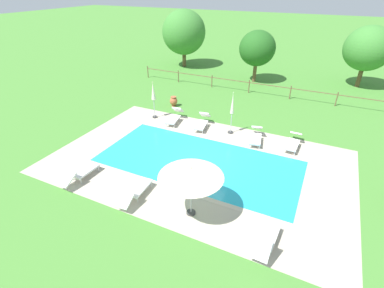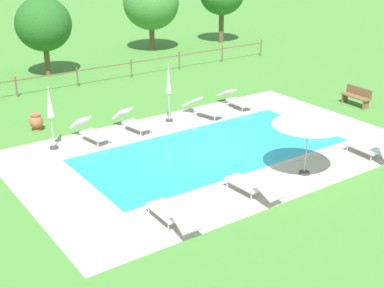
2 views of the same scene
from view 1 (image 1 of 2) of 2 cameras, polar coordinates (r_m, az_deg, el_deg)
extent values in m
plane|color=#478433|center=(14.44, 1.27, -3.47)|extent=(160.00, 160.00, 0.00)
cube|color=#B2A893|center=(14.44, 1.27, -3.46)|extent=(14.55, 9.20, 0.01)
cube|color=#23A8C1|center=(14.44, 1.27, -3.46)|extent=(10.01, 4.66, 0.01)
cube|color=#C0B59F|center=(16.38, 4.87, 0.81)|extent=(10.49, 0.24, 0.01)
cube|color=#C0B59F|center=(12.67, -3.44, -8.92)|extent=(10.49, 0.24, 0.01)
cube|color=#C0B59F|center=(13.55, 21.59, -8.41)|extent=(0.24, 4.66, 0.01)
cube|color=#C0B59F|center=(16.90, -14.71, 0.84)|extent=(0.24, 4.66, 0.01)
cube|color=white|center=(18.14, -3.80, 4.96)|extent=(0.81, 1.38, 0.07)
cube|color=white|center=(18.88, -2.81, 6.88)|extent=(0.71, 0.80, 0.57)
cube|color=silver|center=(18.16, -3.80, 4.81)|extent=(0.77, 1.35, 0.04)
cylinder|color=silver|center=(17.67, -3.61, 3.63)|extent=(0.04, 0.04, 0.28)
cylinder|color=silver|center=(17.83, -5.16, 3.83)|extent=(0.04, 0.04, 0.28)
cylinder|color=silver|center=(18.61, -2.47, 5.07)|extent=(0.04, 0.04, 0.28)
cylinder|color=silver|center=(18.76, -3.95, 5.25)|extent=(0.04, 0.04, 0.28)
cube|color=white|center=(12.45, -10.53, -8.46)|extent=(0.68, 1.33, 0.07)
cube|color=white|center=(11.70, -13.29, -10.56)|extent=(0.65, 0.82, 0.43)
cube|color=silver|center=(12.49, -10.51, -8.65)|extent=(0.64, 1.31, 0.04)
cylinder|color=silver|center=(13.03, -10.14, -7.41)|extent=(0.04, 0.04, 0.28)
cylinder|color=silver|center=(12.81, -8.18, -7.98)|extent=(0.04, 0.04, 0.28)
cylinder|color=silver|center=(12.34, -12.84, -10.22)|extent=(0.04, 0.04, 0.28)
cylinder|color=silver|center=(12.10, -10.80, -10.89)|extent=(0.04, 0.04, 0.28)
cube|color=white|center=(16.19, 12.57, 1.02)|extent=(0.85, 1.39, 0.07)
cube|color=white|center=(16.99, 12.85, 3.25)|extent=(0.74, 0.86, 0.49)
cube|color=silver|center=(16.22, 12.55, 0.85)|extent=(0.81, 1.36, 0.04)
cylinder|color=silver|center=(15.79, 13.30, -0.59)|extent=(0.04, 0.04, 0.28)
cylinder|color=silver|center=(15.79, 11.47, -0.36)|extent=(0.04, 0.04, 0.28)
cylinder|color=silver|center=(16.76, 13.49, 1.27)|extent=(0.04, 0.04, 0.28)
cylinder|color=silver|center=(16.76, 11.76, 1.48)|extent=(0.04, 0.04, 0.28)
cube|color=white|center=(10.64, 14.91, -17.22)|extent=(0.66, 1.33, 0.07)
cube|color=white|center=(9.78, 13.68, -19.39)|extent=(0.63, 0.58, 0.72)
cube|color=silver|center=(10.67, 14.87, -17.42)|extent=(0.63, 1.30, 0.04)
cylinder|color=silver|center=(11.17, 14.28, -15.56)|extent=(0.04, 0.04, 0.28)
cylinder|color=silver|center=(11.12, 16.89, -16.28)|extent=(0.04, 0.04, 0.28)
cylinder|color=silver|center=(10.42, 12.49, -19.51)|extent=(0.04, 0.04, 0.28)
cylinder|color=silver|center=(10.37, 15.34, -20.33)|extent=(0.04, 0.04, 0.28)
cube|color=white|center=(16.17, 19.41, -0.09)|extent=(0.65, 1.32, 0.07)
cube|color=white|center=(16.99, 20.18, 2.00)|extent=(0.63, 0.80, 0.46)
cube|color=silver|center=(16.20, 19.37, -0.26)|extent=(0.62, 1.30, 0.04)
cylinder|color=silver|center=(15.75, 19.81, -1.75)|extent=(0.04, 0.04, 0.28)
cylinder|color=silver|center=(15.80, 18.02, -1.31)|extent=(0.04, 0.04, 0.28)
cylinder|color=silver|center=(16.72, 20.51, 0.02)|extent=(0.04, 0.04, 0.28)
cylinder|color=silver|center=(16.77, 18.83, 0.43)|extent=(0.04, 0.04, 0.28)
cube|color=white|center=(14.16, -20.57, -4.87)|extent=(0.63, 1.31, 0.07)
cube|color=white|center=(13.54, -23.76, -6.28)|extent=(0.62, 0.79, 0.46)
cube|color=silver|center=(14.19, -20.54, -5.05)|extent=(0.60, 1.29, 0.04)
cylinder|color=silver|center=(14.71, -19.63, -4.10)|extent=(0.04, 0.04, 0.28)
cylinder|color=silver|center=(14.38, -18.20, -4.66)|extent=(0.04, 0.04, 0.28)
cylinder|color=silver|center=(14.15, -22.75, -6.25)|extent=(0.04, 0.04, 0.28)
cylinder|color=silver|center=(13.80, -21.33, -6.89)|extent=(0.04, 0.04, 0.28)
cube|color=white|center=(17.40, 1.80, 3.88)|extent=(0.80, 1.38, 0.07)
cube|color=white|center=(18.16, 2.64, 5.90)|extent=(0.71, 0.80, 0.56)
cube|color=silver|center=(17.42, 1.80, 3.72)|extent=(0.76, 1.35, 0.04)
cylinder|color=silver|center=(16.94, 2.13, 2.46)|extent=(0.04, 0.04, 0.28)
cylinder|color=silver|center=(17.06, 0.48, 2.69)|extent=(0.04, 0.04, 0.28)
cylinder|color=silver|center=(17.90, 3.05, 4.01)|extent=(0.04, 0.04, 0.28)
cylinder|color=silver|center=(18.01, 1.47, 4.22)|extent=(0.04, 0.04, 0.28)
cylinder|color=#383838|center=(11.49, -0.20, -13.54)|extent=(0.36, 0.36, 0.08)
cylinder|color=#B2B5B7|center=(10.81, -0.21, -9.59)|extent=(0.04, 0.04, 2.13)
cone|color=beige|center=(10.26, -0.22, -5.71)|extent=(2.42, 2.42, 0.37)
sphere|color=beige|center=(10.15, -0.23, -4.81)|extent=(0.06, 0.06, 0.06)
cylinder|color=#383838|center=(17.25, 7.68, 2.34)|extent=(0.32, 0.32, 0.08)
cylinder|color=#B2B5B7|center=(16.98, 7.82, 4.14)|extent=(0.04, 0.04, 1.28)
cone|color=beige|center=(16.48, 8.12, 8.05)|extent=(0.21, 0.21, 1.22)
sphere|color=beige|center=(16.26, 8.27, 10.11)|extent=(0.05, 0.05, 0.05)
cylinder|color=#383838|center=(19.25, -7.42, 5.40)|extent=(0.32, 0.32, 0.08)
cylinder|color=#B2B5B7|center=(19.01, -7.54, 7.04)|extent=(0.04, 0.04, 1.28)
cone|color=beige|center=(18.59, -7.78, 10.45)|extent=(0.28, 0.28, 1.12)
sphere|color=beige|center=(18.40, -7.91, 12.15)|extent=(0.05, 0.05, 0.05)
cylinder|color=#A85B38|center=(20.96, -3.67, 7.68)|extent=(0.30, 0.30, 0.08)
ellipsoid|color=#A85B38|center=(20.83, -3.70, 8.56)|extent=(0.55, 0.55, 0.61)
cylinder|color=#A85B38|center=(20.72, -3.73, 9.35)|extent=(0.41, 0.41, 0.06)
cylinder|color=brown|center=(27.78, -8.81, 14.06)|extent=(0.08, 0.08, 1.05)
cylinder|color=brown|center=(26.14, -2.75, 13.37)|extent=(0.08, 0.08, 1.05)
cylinder|color=brown|center=(24.82, 4.00, 12.43)|extent=(0.08, 0.08, 1.05)
cylinder|color=brown|center=(23.86, 11.33, 11.21)|extent=(0.08, 0.08, 1.05)
cylinder|color=brown|center=(23.32, 19.06, 9.71)|extent=(0.08, 0.08, 1.05)
cylinder|color=brown|center=(23.22, 26.94, 8.00)|extent=(0.08, 0.08, 1.05)
cube|color=brown|center=(23.44, 15.27, 11.24)|extent=(22.64, 0.05, 0.05)
cylinder|color=brown|center=(28.56, 30.52, 11.63)|extent=(0.35, 0.35, 1.85)
ellipsoid|color=#3D7F33|center=(28.09, 31.74, 15.95)|extent=(3.72, 3.72, 3.55)
cylinder|color=brown|center=(26.77, 12.43, 13.95)|extent=(0.31, 0.31, 1.79)
ellipsoid|color=#235B1E|center=(26.32, 12.92, 18.15)|extent=(3.08, 3.08, 2.97)
cylinder|color=brown|center=(31.34, -1.56, 16.87)|extent=(0.38, 0.38, 1.78)
ellipsoid|color=#3D7F33|center=(30.87, -1.63, 21.44)|extent=(4.36, 4.36, 4.37)
camera|label=2|loc=(16.59, -78.13, 5.95)|focal=49.39mm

